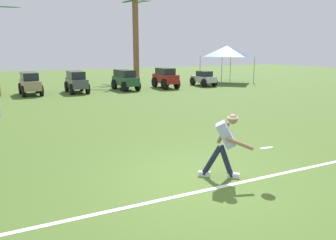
% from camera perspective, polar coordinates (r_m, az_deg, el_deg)
% --- Properties ---
extents(ground_plane, '(80.00, 80.00, 0.00)m').
position_cam_1_polar(ground_plane, '(7.20, 5.80, -9.93)').
color(ground_plane, '#486527').
extents(field_line_paint, '(20.53, 0.17, 0.01)m').
position_cam_1_polar(field_line_paint, '(6.74, 8.53, -11.57)').
color(field_line_paint, white).
rests_on(field_line_paint, ground_plane).
extents(frisbee_thrower, '(0.87, 0.87, 1.39)m').
position_cam_1_polar(frisbee_thrower, '(7.03, 9.92, -3.80)').
color(frisbee_thrower, '#191E38').
rests_on(frisbee_thrower, ground_plane).
extents(frisbee_in_flight, '(0.29, 0.29, 0.09)m').
position_cam_1_polar(frisbee_in_flight, '(6.92, 16.78, -4.72)').
color(frisbee_in_flight, white).
extents(parked_car_slot_c, '(1.28, 2.45, 1.34)m').
position_cam_1_polar(parked_car_slot_c, '(21.46, -22.91, 5.99)').
color(parked_car_slot_c, '#998466').
rests_on(parked_car_slot_c, ground_plane).
extents(parked_car_slot_d, '(1.18, 2.42, 1.34)m').
position_cam_1_polar(parked_car_slot_d, '(21.61, -15.67, 6.54)').
color(parked_car_slot_d, '#474C51').
rests_on(parked_car_slot_d, ground_plane).
extents(parked_car_slot_e, '(1.37, 2.49, 1.34)m').
position_cam_1_polar(parked_car_slot_e, '(22.38, -7.46, 7.07)').
color(parked_car_slot_e, '#235133').
rests_on(parked_car_slot_e, ground_plane).
extents(parked_car_slot_f, '(1.20, 2.37, 1.40)m').
position_cam_1_polar(parked_car_slot_f, '(23.31, -0.45, 7.43)').
color(parked_car_slot_f, maroon).
rests_on(parked_car_slot_f, ground_plane).
extents(parked_car_slot_g, '(1.17, 2.23, 1.10)m').
position_cam_1_polar(parked_car_slot_g, '(24.84, 6.22, 7.24)').
color(parked_car_slot_g, '#B7BABF').
rests_on(parked_car_slot_g, ground_plane).
extents(palm_tree_right_of_centre, '(3.38, 3.20, 7.36)m').
position_cam_1_polar(palm_tree_right_of_centre, '(28.17, -5.54, 15.29)').
color(palm_tree_right_of_centre, brown).
rests_on(palm_tree_right_of_centre, ground_plane).
extents(palm_tree_far_right, '(3.13, 3.80, 7.17)m').
position_cam_1_polar(palm_tree_far_right, '(30.49, -5.85, 15.37)').
color(palm_tree_far_right, brown).
rests_on(palm_tree_far_right, ground_plane).
extents(event_tent, '(3.31, 3.31, 2.97)m').
position_cam_1_polar(event_tent, '(27.73, 10.24, 11.71)').
color(event_tent, '#B2B5BA').
rests_on(event_tent, ground_plane).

